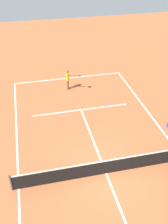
% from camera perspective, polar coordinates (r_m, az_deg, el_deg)
% --- Properties ---
extents(ground_plane, '(60.00, 60.00, 0.00)m').
position_cam_1_polar(ground_plane, '(14.79, 4.73, -12.89)').
color(ground_plane, '#AD5933').
extents(court_lines, '(9.34, 22.80, 0.01)m').
position_cam_1_polar(court_lines, '(14.79, 4.74, -12.88)').
color(court_lines, white).
rests_on(court_lines, ground).
extents(tennis_net, '(9.94, 0.10, 1.07)m').
position_cam_1_polar(tennis_net, '(14.43, 4.83, -11.55)').
color(tennis_net, '#4C4C51').
rests_on(tennis_net, ground).
extents(player_serving, '(1.19, 0.90, 1.68)m').
position_cam_1_polar(player_serving, '(21.54, -3.39, 7.25)').
color(player_serving, brown).
rests_on(player_serving, ground).
extents(tennis_ball, '(0.07, 0.07, 0.07)m').
position_cam_1_polar(tennis_ball, '(19.67, -1.33, 1.15)').
color(tennis_ball, '#CCE033').
rests_on(tennis_ball, ground).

